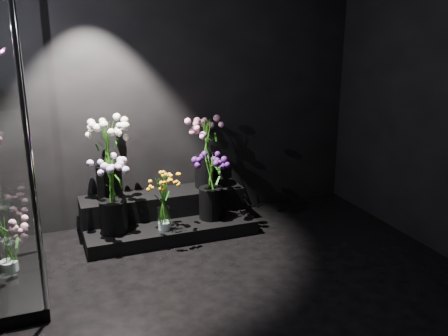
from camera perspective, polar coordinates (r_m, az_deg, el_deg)
floor at (r=3.80m, az=3.03°, el=-16.07°), size 4.00×4.00×0.00m
wall_back at (r=5.13m, az=-5.90°, el=9.28°), size 4.00×0.00×4.00m
display_riser at (r=5.09m, az=-6.65°, el=-5.38°), size 1.65×0.73×0.37m
bouquet_orange_bells at (r=4.69m, az=-6.93°, el=-3.72°), size 0.34×0.34×0.57m
bouquet_lilac at (r=4.68m, az=-12.67°, el=-2.66°), size 0.46×0.46×0.72m
bouquet_purple at (r=4.90m, az=-1.53°, el=-1.74°), size 0.42×0.42×0.65m
bouquet_cream_roses at (r=4.86m, az=-13.17°, el=1.50°), size 0.50×0.50×0.77m
bouquet_pink_roses at (r=5.13m, az=-1.92°, el=2.05°), size 0.44×0.44×0.71m
bouquet_case_base_pink at (r=4.36m, az=-23.69°, el=-7.68°), size 0.40×0.40×0.50m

